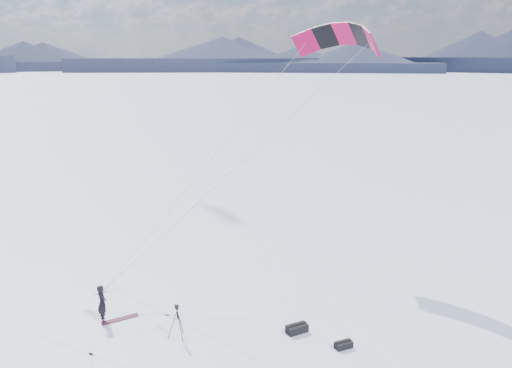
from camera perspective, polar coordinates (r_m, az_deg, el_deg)
ground at (r=19.96m, az=-6.46°, el=-18.35°), size 1800.00×1800.00×0.00m
horizon_hills at (r=17.82m, az=-6.90°, el=-5.41°), size 704.00×705.94×10.70m
snow_tracks at (r=19.48m, az=-7.87°, el=-19.30°), size 14.76×10.25×0.01m
snowkiter at (r=22.61m, az=-17.01°, el=-14.68°), size 0.39×0.59×1.60m
snowboard at (r=22.48m, az=-15.26°, el=-14.67°), size 1.53×0.30×0.04m
tripod at (r=20.30m, az=-8.99°, el=-14.77°), size 0.73×0.67×1.43m
gear_bag_a at (r=20.87m, az=4.70°, el=-16.14°), size 0.89×0.45×0.39m
gear_bag_b at (r=20.17m, az=9.98°, el=-17.64°), size 0.71×0.40×0.31m
power_kite at (r=27.57m, az=9.44°, el=15.98°), size 14.75×5.69×11.19m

